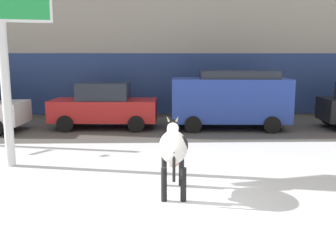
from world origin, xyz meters
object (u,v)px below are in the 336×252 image
car_red_sedan (104,106)px  cow_holstein (174,147)px  pedestrian_near_billboard (150,99)px  pedestrian_by_cars (307,98)px  car_blue_van (230,98)px

car_red_sedan → cow_holstein: bearing=-72.1°
car_red_sedan → pedestrian_near_billboard: (1.79, 2.85, -0.03)m
cow_holstein → pedestrian_by_cars: pedestrian_by_cars is taller
pedestrian_by_cars → car_red_sedan: bearing=-163.0°
pedestrian_near_billboard → pedestrian_by_cars: size_ratio=1.00×
car_red_sedan → car_blue_van: size_ratio=0.91×
cow_holstein → pedestrian_near_billboard: pedestrian_near_billboard is taller
cow_holstein → pedestrian_by_cars: bearing=56.8°
car_red_sedan → car_blue_van: car_blue_van is taller
cow_holstein → car_blue_van: bearing=70.9°
car_red_sedan → pedestrian_near_billboard: 3.37m
car_red_sedan → pedestrian_near_billboard: car_red_sedan is taller
car_blue_van → pedestrian_by_cars: 5.32m
cow_holstein → pedestrian_near_billboard: bearing=93.7°
pedestrian_near_billboard → pedestrian_by_cars: bearing=0.0°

